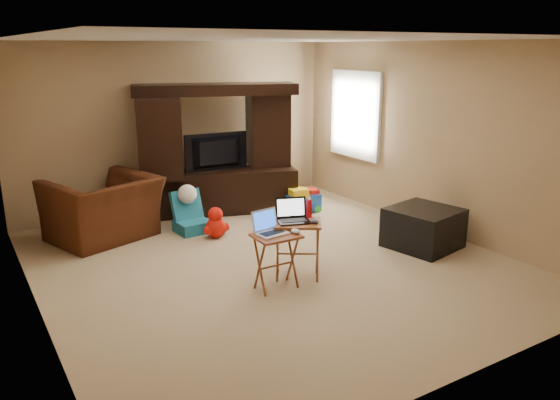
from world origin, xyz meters
TOP-DOWN VIEW (x-y plane):
  - floor at (0.00, 0.00)m, footprint 5.50×5.50m
  - ceiling at (0.00, 0.00)m, footprint 5.50×5.50m
  - wall_back at (0.00, 2.75)m, footprint 5.00×0.00m
  - wall_front at (0.00, -2.75)m, footprint 5.00×0.00m
  - wall_left at (-2.50, 0.00)m, footprint 0.00×5.50m
  - wall_right at (2.50, 0.00)m, footprint 0.00×5.50m
  - window_pane at (2.48, 1.55)m, footprint 0.00×1.20m
  - window_frame at (2.46, 1.55)m, footprint 0.06×1.14m
  - entertainment_center at (0.37, 2.17)m, footprint 2.40×1.28m
  - television at (0.37, 2.12)m, footprint 0.98×0.19m
  - recliner at (-1.43, 1.83)m, footprint 1.53×1.43m
  - child_rocker at (-0.36, 1.48)m, footprint 0.46×0.51m
  - plush_toy at (-0.18, 1.12)m, footprint 0.38×0.31m
  - push_toy at (1.44, 1.47)m, footprint 0.56×0.43m
  - ottoman at (1.88, -0.56)m, footprint 0.90×0.90m
  - tray_table_left at (-0.32, -0.64)m, footprint 0.46×0.37m
  - tray_table_right at (0.02, -0.53)m, footprint 0.62×0.59m
  - laptop_left at (-0.35, -0.61)m, footprint 0.34×0.29m
  - laptop_right at (-0.02, -0.51)m, footprint 0.40×0.37m
  - mouse_left at (-0.13, -0.71)m, footprint 0.08×0.12m
  - mouse_right at (0.15, -0.65)m, footprint 0.10×0.14m
  - water_bottle at (0.22, -0.45)m, footprint 0.06×0.06m

SIDE VIEW (x-z plane):
  - floor at x=0.00m, z-range 0.00..0.00m
  - push_toy at x=1.44m, z-range 0.00..0.38m
  - plush_toy at x=-0.18m, z-range 0.00..0.42m
  - ottoman at x=1.88m, z-range 0.00..0.50m
  - child_rocker at x=-0.36m, z-range 0.00..0.56m
  - tray_table_left at x=-0.32m, z-range 0.00..0.59m
  - tray_table_right at x=0.02m, z-range 0.00..0.63m
  - recliner at x=-1.43m, z-range 0.00..0.81m
  - mouse_left at x=-0.13m, z-range 0.59..0.64m
  - mouse_right at x=0.15m, z-range 0.63..0.69m
  - laptop_left at x=-0.35m, z-range 0.59..0.83m
  - water_bottle at x=0.22m, z-range 0.63..0.83m
  - laptop_right at x=-0.02m, z-range 0.63..0.87m
  - television at x=0.37m, z-range 0.64..1.20m
  - entertainment_center at x=0.37m, z-range 0.00..1.91m
  - wall_back at x=0.00m, z-range -1.25..3.75m
  - wall_front at x=0.00m, z-range -1.25..3.75m
  - wall_left at x=-2.50m, z-range -1.50..4.00m
  - wall_right at x=2.50m, z-range -1.50..4.00m
  - window_pane at x=2.48m, z-range 0.80..2.00m
  - window_frame at x=2.46m, z-range 0.73..2.07m
  - ceiling at x=0.00m, z-range 2.50..2.50m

